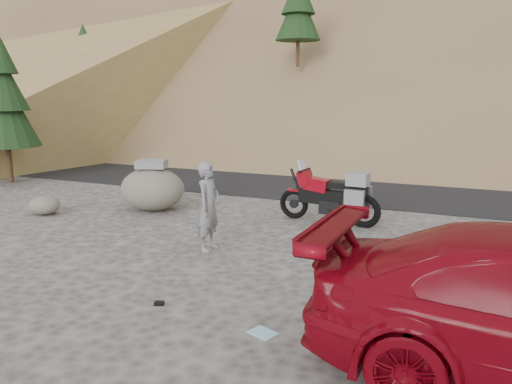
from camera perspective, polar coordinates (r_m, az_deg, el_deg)
ground at (r=8.82m, az=-1.80°, el=-8.49°), size 140.00×140.00×0.00m
road at (r=17.12m, az=11.55°, el=0.86°), size 120.00×7.00×0.05m
hillside at (r=49.16m, az=20.89°, el=19.81°), size 120.00×73.00×46.72m
conifer_verge at (r=18.93m, az=-26.93°, el=9.66°), size 2.20×2.20×5.04m
motorcycle at (r=11.68m, az=8.81°, el=-0.55°), size 2.49×0.81×1.48m
man at (r=9.77m, az=-5.33°, el=-6.58°), size 0.43×0.64×1.72m
boulder at (r=13.19m, az=-11.74°, el=0.39°), size 1.92×1.71×1.29m
small_rock at (r=13.59m, az=-23.01°, el=-1.38°), size 0.89×0.82×0.48m
gear_blue_mat at (r=6.67m, az=17.22°, el=-14.69°), size 0.51×0.21×0.20m
gear_bottle at (r=6.53m, az=13.02°, el=-15.10°), size 0.09×0.09×0.19m
gear_funnel at (r=6.87m, az=21.27°, el=-14.42°), size 0.16×0.16×0.16m
gear_glove_b at (r=7.42m, az=-11.01°, el=-12.38°), size 0.16×0.14×0.04m
gear_blue_cloth at (r=6.51m, az=0.79°, el=-15.80°), size 0.40×0.35×0.01m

